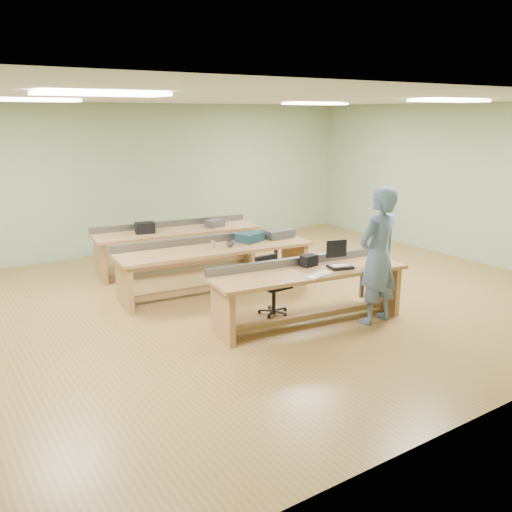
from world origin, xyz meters
name	(u,v)px	position (x,y,z in m)	size (l,w,h in m)	color
floor	(245,301)	(0.00, 0.00, 0.00)	(10.00, 10.00, 0.00)	olive
ceiling	(244,98)	(0.00, 0.00, 3.00)	(10.00, 10.00, 0.00)	silver
wall_back	(142,178)	(0.00, 4.00, 1.50)	(10.00, 0.04, 3.00)	gray
wall_front	(488,267)	(0.00, -4.00, 1.50)	(10.00, 0.04, 3.00)	gray
wall_right	(461,182)	(5.00, 0.00, 1.50)	(0.04, 8.00, 3.00)	gray
fluor_panels	(244,101)	(0.00, 0.00, 2.97)	(6.20, 3.50, 0.03)	white
workbench_front	(308,284)	(0.26, -1.20, 0.55)	(2.82, 1.08, 0.86)	#AD7449
workbench_mid	(215,258)	(-0.17, 0.64, 0.56)	(3.20, 1.13, 0.86)	#AD7449
workbench_back	(177,240)	(-0.12, 2.17, 0.56)	(3.04, 1.11, 0.86)	#AD7449
person	(378,256)	(1.05, -1.69, 0.94)	(0.68, 0.45, 1.87)	slate
laptop_base	(340,267)	(0.68, -1.36, 0.77)	(0.31, 0.25, 0.03)	black
laptop_screen	(336,249)	(0.71, -1.24, 0.99)	(0.31, 0.01, 0.24)	black
keyboard	(320,275)	(0.20, -1.51, 0.76)	(0.42, 0.14, 0.02)	beige
trackball_mouse	(381,258)	(1.44, -1.37, 0.79)	(0.14, 0.17, 0.07)	white
camera_bag	(309,261)	(0.38, -1.05, 0.83)	(0.23, 0.15, 0.15)	black
task_chair	(272,293)	(0.05, -0.64, 0.30)	(0.46, 0.46, 0.83)	black
parts_bin_teal	(250,237)	(0.51, 0.66, 0.82)	(0.41, 0.31, 0.14)	#12323C
parts_bin_grey	(278,233)	(1.07, 0.65, 0.82)	(0.49, 0.31, 0.13)	#37373A
mug	(230,244)	(0.04, 0.51, 0.80)	(0.12, 0.12, 0.09)	#37373A
drinks_can	(213,245)	(-0.25, 0.55, 0.81)	(0.07, 0.07, 0.12)	silver
storage_box_back	(145,228)	(-0.70, 2.22, 0.84)	(0.33, 0.24, 0.19)	black
tray_back	(215,223)	(0.60, 2.03, 0.82)	(0.33, 0.24, 0.13)	#37373A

